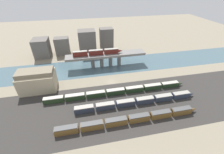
% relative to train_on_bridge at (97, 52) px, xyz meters
% --- Properties ---
extents(ground_plane, '(400.00, 400.00, 0.00)m').
position_rel_train_on_bridge_xyz_m(ground_plane, '(6.55, -22.72, -12.62)').
color(ground_plane, gray).
extents(railbed_yard, '(280.00, 42.00, 0.01)m').
position_rel_train_on_bridge_xyz_m(railbed_yard, '(6.55, -46.72, -12.62)').
color(railbed_yard, '#33302D').
rests_on(railbed_yard, ground).
extents(river_water, '(320.00, 28.56, 0.01)m').
position_rel_train_on_bridge_xyz_m(river_water, '(6.55, 0.00, -12.62)').
color(river_water, '#47606B').
rests_on(river_water, ground).
extents(bridge, '(62.00, 9.16, 10.65)m').
position_rel_train_on_bridge_xyz_m(bridge, '(6.55, 0.00, -4.08)').
color(bridge, slate).
rests_on(bridge, ground).
extents(train_on_bridge, '(38.41, 2.62, 4.03)m').
position_rel_train_on_bridge_xyz_m(train_on_bridge, '(0.00, 0.00, 0.00)').
color(train_on_bridge, '#5B1E19').
rests_on(train_on_bridge, bridge).
extents(train_yard_near, '(72.70, 3.00, 3.75)m').
position_rel_train_on_bridge_xyz_m(train_yard_near, '(8.42, -58.66, -10.78)').
color(train_yard_near, brown).
rests_on(train_yard_near, ground).
extents(train_yard_mid, '(70.82, 3.07, 3.69)m').
position_rel_train_on_bridge_xyz_m(train_yard_mid, '(16.32, -47.14, -10.81)').
color(train_yard_mid, '#2D384C').
rests_on(train_yard_mid, ground).
extents(train_yard_far, '(88.08, 2.91, 3.49)m').
position_rel_train_on_bridge_xyz_m(train_yard_far, '(7.57, -36.07, -10.91)').
color(train_yard_far, '#23381E').
rests_on(train_yard_far, ground).
extents(warehouse_building, '(21.31, 13.31, 13.81)m').
position_rel_train_on_bridge_xyz_m(warehouse_building, '(-40.52, -21.36, -6.06)').
color(warehouse_building, tan).
rests_on(warehouse_building, ground).
extents(city_block_far_left, '(13.11, 14.37, 16.17)m').
position_rel_train_on_bridge_xyz_m(city_block_far_left, '(-46.35, 29.74, -4.54)').
color(city_block_far_left, '#605B56').
rests_on(city_block_far_left, ground).
extents(city_block_left, '(12.44, 9.03, 15.52)m').
position_rel_train_on_bridge_xyz_m(city_block_left, '(-28.89, 31.34, -4.87)').
color(city_block_left, '#605B56').
rests_on(city_block_left, ground).
extents(city_block_center, '(15.29, 12.15, 21.44)m').
position_rel_train_on_bridge_xyz_m(city_block_center, '(-5.93, 29.26, -1.90)').
color(city_block_center, '#605B56').
rests_on(city_block_center, ground).
extents(city_block_right, '(12.40, 9.38, 20.78)m').
position_rel_train_on_bridge_xyz_m(city_block_right, '(12.96, 34.59, -2.23)').
color(city_block_right, '#605B56').
rests_on(city_block_right, ground).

